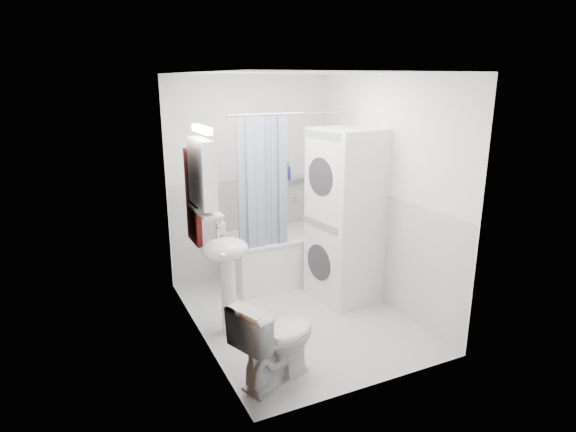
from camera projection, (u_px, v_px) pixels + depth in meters
name	position (u px, v px, depth m)	size (l,w,h in m)	color
floor	(298.00, 315.00, 4.95)	(2.60, 2.60, 0.00)	#BDBCC1
room_walls	(299.00, 173.00, 4.54)	(2.60, 2.60, 2.60)	white
wainscot	(286.00, 252.00, 5.04)	(1.98, 2.58, 2.58)	white
door	(223.00, 256.00, 3.81)	(0.05, 2.00, 2.00)	brown
bathtub	(291.00, 253.00, 5.82)	(1.53, 0.73, 0.59)	white
tub_spout	(294.00, 198.00, 6.02)	(0.04, 0.04, 0.12)	silver
curtain_rod	(304.00, 113.00, 5.09)	(0.02, 0.02, 1.71)	silver
shower_curtain	(263.00, 186.00, 5.10)	(0.55, 0.02, 1.45)	#15234B
sink	(226.00, 264.00, 4.44)	(0.44, 0.37, 1.04)	white
medicine_cabinet	(202.00, 171.00, 4.24)	(0.13, 0.50, 0.71)	white
shelf	(206.00, 211.00, 4.34)	(0.18, 0.54, 0.03)	silver
shower_caddy	(298.00, 179.00, 5.97)	(0.22, 0.06, 0.02)	silver
towel	(193.00, 195.00, 4.51)	(0.07, 0.38, 0.91)	maroon
washer_dryer	(347.00, 216.00, 5.15)	(0.75, 0.74, 1.87)	white
toilet	(276.00, 340.00, 3.82)	(0.40, 0.72, 0.71)	white
soap_pump	(221.00, 230.00, 4.62)	(0.08, 0.17, 0.08)	gray
shelf_bottle	(210.00, 210.00, 4.20)	(0.07, 0.18, 0.07)	gray
shelf_cup	(202.00, 201.00, 4.43)	(0.10, 0.09, 0.10)	gray
shampoo_a	(279.00, 175.00, 5.84)	(0.13, 0.17, 0.13)	gray
shampoo_b	(288.00, 176.00, 5.89)	(0.08, 0.21, 0.08)	navy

